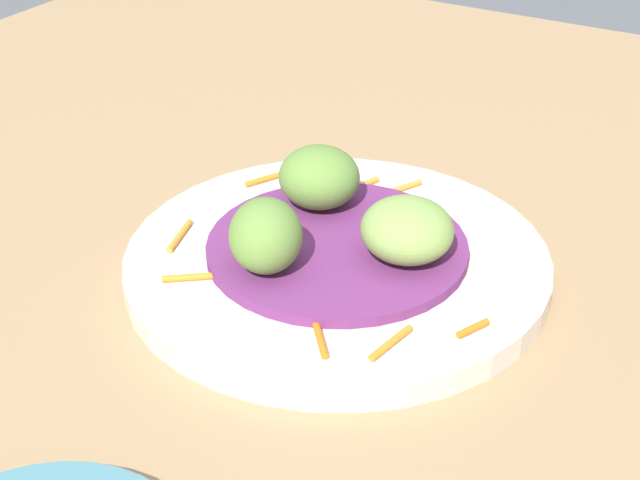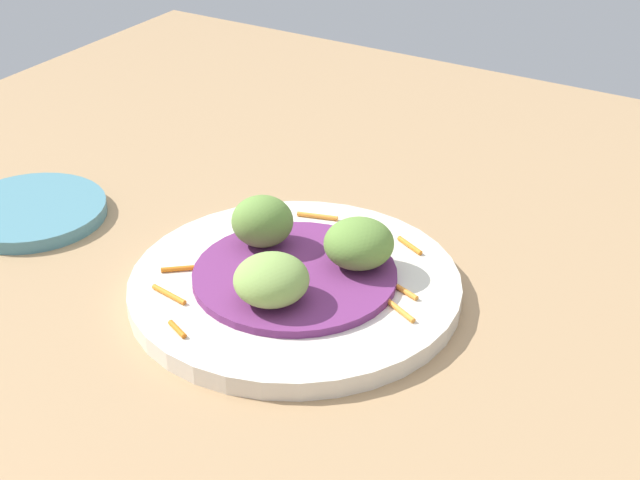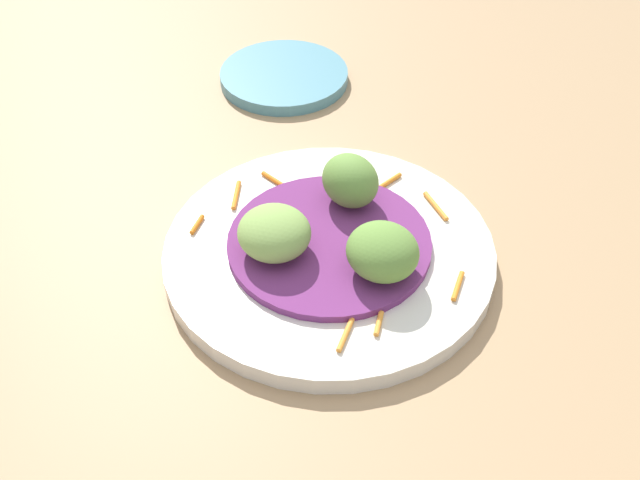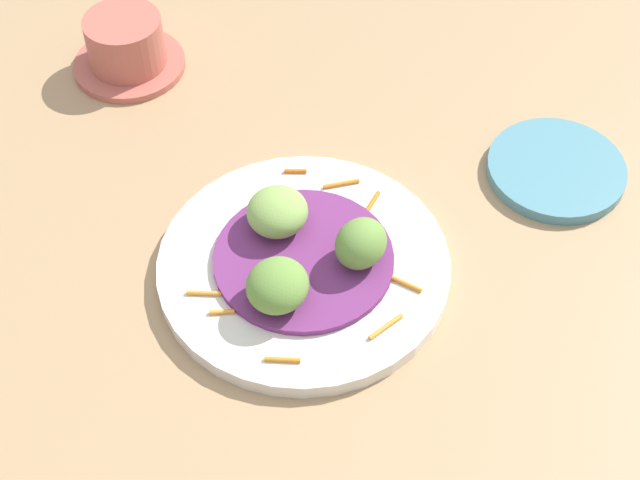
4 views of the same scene
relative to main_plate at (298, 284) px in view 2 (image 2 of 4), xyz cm
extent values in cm
cube|color=tan|center=(0.76, 0.46, -1.76)|extent=(110.00, 110.00, 2.00)
cylinder|color=silver|center=(0.00, 0.00, 0.00)|extent=(25.85, 25.85, 1.52)
cylinder|color=#702D6B|center=(0.00, 0.00, 1.09)|extent=(15.88, 15.88, 0.65)
cylinder|color=orange|center=(-9.19, 0.36, 0.96)|extent=(2.86, 1.67, 0.40)
cylinder|color=orange|center=(6.86, -5.21, 0.96)|extent=(2.53, 3.15, 0.40)
cylinder|color=orange|center=(6.77, 7.46, 0.96)|extent=(3.47, 0.97, 0.40)
cylinder|color=orange|center=(3.44, 10.69, 0.96)|extent=(2.10, 1.23, 0.40)
cylinder|color=orange|center=(8.13, 3.93, 0.96)|extent=(2.98, 2.57, 0.40)
cylinder|color=orange|center=(3.52, -8.78, 0.96)|extent=(3.56, 1.41, 0.40)
cylinder|color=orange|center=(-5.54, -8.38, 0.96)|extent=(2.79, 1.66, 0.40)
cylinder|color=orange|center=(-8.44, -2.00, 0.96)|extent=(2.14, 1.10, 0.40)
ellipsoid|color=olive|center=(-3.73, -2.95, 3.33)|extent=(7.51, 7.46, 3.84)
ellipsoid|color=olive|center=(4.42, -1.75, 3.54)|extent=(6.44, 6.19, 4.26)
ellipsoid|color=#84A851|center=(-0.70, 4.70, 3.21)|extent=(7.76, 7.78, 3.60)
cylinder|color=teal|center=(27.01, 1.89, -0.16)|extent=(13.30, 13.30, 1.20)
camera|label=1|loc=(42.97, 24.12, 31.11)|focal=53.32mm
camera|label=2|loc=(-33.95, 53.28, 40.71)|focal=53.88mm
camera|label=3|loc=(-42.83, 6.05, 41.74)|focal=42.94mm
camera|label=4|loc=(-19.31, -48.00, 66.58)|focal=53.77mm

